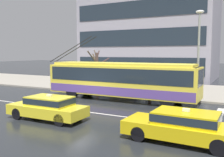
% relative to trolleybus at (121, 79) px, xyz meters
% --- Properties ---
extents(ground_plane, '(160.00, 160.00, 0.00)m').
position_rel_trolleybus_xyz_m(ground_plane, '(-1.72, -3.44, -1.57)').
color(ground_plane, '#222528').
extents(sidewalk_slab, '(80.00, 10.00, 0.14)m').
position_rel_trolleybus_xyz_m(sidewalk_slab, '(-1.72, 6.60, -1.50)').
color(sidewalk_slab, gray).
rests_on(sidewalk_slab, ground_plane).
extents(crosswalk_stripe_edge_near, '(0.44, 4.40, 0.01)m').
position_rel_trolleybus_xyz_m(crosswalk_stripe_edge_near, '(7.18, -1.92, -1.57)').
color(crosswalk_stripe_edge_near, beige).
rests_on(crosswalk_stripe_edge_near, ground_plane).
extents(lane_centre_line, '(72.00, 0.14, 0.01)m').
position_rel_trolleybus_xyz_m(lane_centre_line, '(-1.72, -4.64, -1.57)').
color(lane_centre_line, silver).
rests_on(lane_centre_line, ground_plane).
extents(trolleybus, '(12.52, 2.57, 4.93)m').
position_rel_trolleybus_xyz_m(trolleybus, '(0.00, 0.00, 0.00)').
color(trolleybus, yellow).
rests_on(trolleybus, ground_plane).
extents(taxi_oncoming_far, '(4.65, 1.92, 1.39)m').
position_rel_trolleybus_xyz_m(taxi_oncoming_far, '(6.32, -7.19, -0.87)').
color(taxi_oncoming_far, gold).
rests_on(taxi_oncoming_far, ground_plane).
extents(taxi_oncoming_near, '(4.41, 1.82, 1.39)m').
position_rel_trolleybus_xyz_m(taxi_oncoming_near, '(-0.92, -7.07, -0.87)').
color(taxi_oncoming_near, yellow).
rests_on(taxi_oncoming_near, ground_plane).
extents(bus_shelter, '(4.08, 1.71, 2.59)m').
position_rel_trolleybus_xyz_m(bus_shelter, '(-1.35, 3.17, 0.51)').
color(bus_shelter, gray).
rests_on(bus_shelter, sidewalk_slab).
extents(pedestrian_at_shelter, '(1.13, 1.13, 1.99)m').
position_rel_trolleybus_xyz_m(pedestrian_at_shelter, '(1.57, 1.97, 0.15)').
color(pedestrian_at_shelter, brown).
rests_on(pedestrian_at_shelter, sidewalk_slab).
extents(pedestrian_approaching_curb, '(0.48, 0.48, 1.74)m').
position_rel_trolleybus_xyz_m(pedestrian_approaching_curb, '(0.05, 2.86, -0.40)').
color(pedestrian_approaching_curb, '#2F3649').
rests_on(pedestrian_approaching_curb, sidewalk_slab).
extents(pedestrian_walking_past, '(1.33, 1.33, 1.96)m').
position_rel_trolleybus_xyz_m(pedestrian_walking_past, '(2.34, 3.77, 0.11)').
color(pedestrian_walking_past, '#4A4B3D').
rests_on(pedestrian_walking_past, sidewalk_slab).
extents(street_lamp, '(0.60, 0.32, 6.56)m').
position_rel_trolleybus_xyz_m(street_lamp, '(5.29, 2.26, 2.46)').
color(street_lamp, gray).
rests_on(street_lamp, sidewalk_slab).
extents(street_tree_bare, '(2.09, 1.80, 3.76)m').
position_rel_trolleybus_xyz_m(street_tree_bare, '(-4.44, 3.78, 0.65)').
color(street_tree_bare, '#4D3A34').
rests_on(street_tree_bare, sidewalk_slab).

